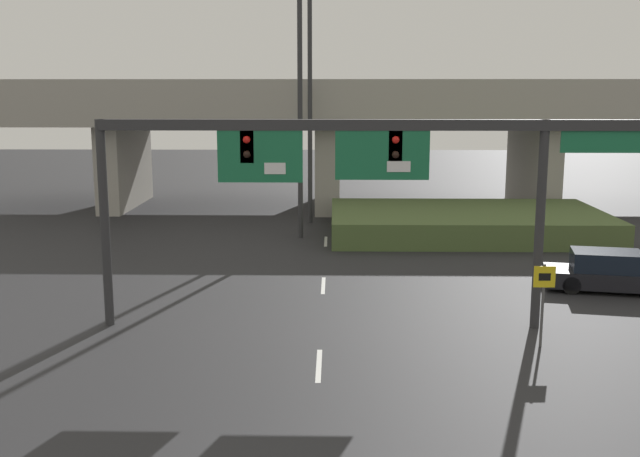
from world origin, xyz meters
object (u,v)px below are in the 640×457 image
(signal_gantry, at_px, (354,160))
(parked_sedan_near_right, at_px, (609,273))
(speed_limit_sign, at_px, (543,293))
(highway_light_pole_far, at_px, (310,48))
(highway_light_pole_near, at_px, (300,89))

(signal_gantry, height_order, parked_sedan_near_right, signal_gantry)
(signal_gantry, distance_m, speed_limit_sign, 6.59)
(signal_gantry, relative_size, highway_light_pole_far, 0.92)
(signal_gantry, xyz_separation_m, speed_limit_sign, (5.26, -1.78, -3.55))
(highway_light_pole_near, bearing_deg, signal_gantry, -80.98)
(signal_gantry, relative_size, highway_light_pole_near, 1.20)
(highway_light_pole_near, bearing_deg, speed_limit_sign, -64.61)
(signal_gantry, bearing_deg, highway_light_pole_near, 99.02)
(parked_sedan_near_right, bearing_deg, signal_gantry, -144.33)
(highway_light_pole_far, xyz_separation_m, parked_sedan_near_right, (11.22, -13.85, -8.61))
(highway_light_pole_far, bearing_deg, speed_limit_sign, -70.30)
(highway_light_pole_far, distance_m, parked_sedan_near_right, 19.80)
(signal_gantry, xyz_separation_m, parked_sedan_near_right, (9.34, 4.31, -4.44))
(signal_gantry, bearing_deg, parked_sedan_near_right, 24.77)
(highway_light_pole_far, height_order, parked_sedan_near_right, highway_light_pole_far)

